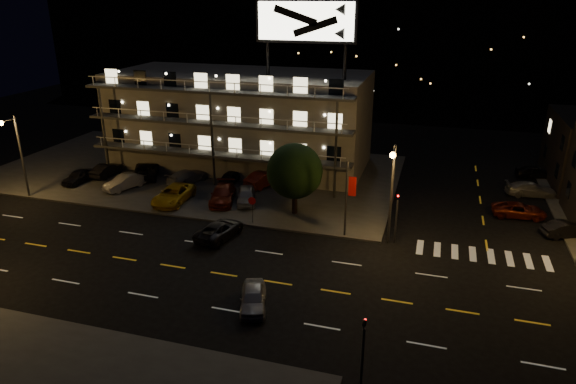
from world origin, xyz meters
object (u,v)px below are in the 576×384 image
(lot_car_4, at_px, (246,195))
(lot_car_7, at_px, (187,176))
(tree, at_px, (294,173))
(road_car_east, at_px, (253,298))
(lot_car_2, at_px, (173,195))
(road_car_west, at_px, (220,230))
(side_car_0, at_px, (567,229))

(lot_car_4, distance_m, lot_car_7, 8.58)
(tree, height_order, road_car_east, tree)
(tree, relative_size, lot_car_2, 1.18)
(lot_car_2, height_order, road_car_west, lot_car_2)
(road_car_east, relative_size, road_car_west, 0.81)
(lot_car_2, bearing_deg, lot_car_4, 14.43)
(tree, bearing_deg, lot_car_4, 168.06)
(road_car_west, bearing_deg, side_car_0, -152.85)
(lot_car_2, bearing_deg, side_car_0, 3.13)
(lot_car_7, bearing_deg, side_car_0, -162.91)
(tree, bearing_deg, lot_car_2, -175.98)
(lot_car_7, distance_m, road_car_east, 24.10)
(lot_car_4, distance_m, road_car_west, 7.31)
(lot_car_7, relative_size, road_car_east, 1.18)
(side_car_0, bearing_deg, lot_car_7, 64.69)
(road_car_east, bearing_deg, tree, 78.04)
(tree, height_order, lot_car_2, tree)
(lot_car_4, xyz_separation_m, road_car_west, (0.50, -7.29, -0.19))
(lot_car_7, xyz_separation_m, road_car_west, (8.35, -10.75, -0.15))
(tree, relative_size, road_car_west, 1.31)
(tree, relative_size, lot_car_7, 1.38)
(tree, relative_size, road_car_east, 1.63)
(tree, height_order, lot_car_7, tree)
(lot_car_2, distance_m, lot_car_7, 5.47)
(lot_car_2, relative_size, road_car_west, 1.11)
(road_car_west, bearing_deg, lot_car_2, -27.18)
(lot_car_4, bearing_deg, road_car_west, -105.80)
(lot_car_2, height_order, side_car_0, lot_car_2)
(side_car_0, bearing_deg, tree, 73.74)
(side_car_0, bearing_deg, road_car_west, 85.75)
(tree, distance_m, road_car_west, 8.34)
(lot_car_4, bearing_deg, side_car_0, -17.99)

